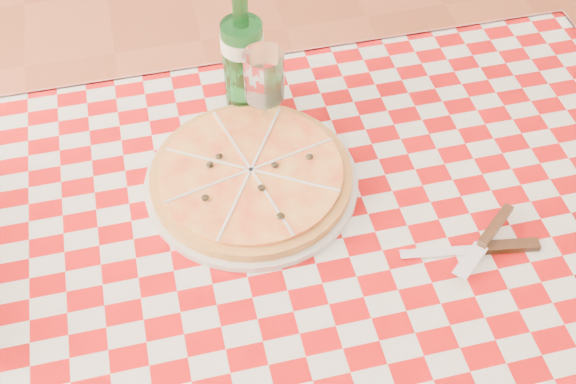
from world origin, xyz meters
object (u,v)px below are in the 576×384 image
dining_table (308,280)px  water_bottle (243,48)px  pizza_plate (251,175)px  wine_glass (265,95)px

dining_table → water_bottle: size_ratio=4.63×
dining_table → pizza_plate: size_ratio=3.47×
water_bottle → wine_glass: size_ratio=1.55×
dining_table → water_bottle: bearing=96.2°
water_bottle → dining_table: bearing=-83.8°
dining_table → pizza_plate: pizza_plate is taller
dining_table → pizza_plate: bearing=114.1°
wine_glass → dining_table: bearing=-86.9°
water_bottle → wine_glass: 0.09m
wine_glass → water_bottle: bearing=107.2°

